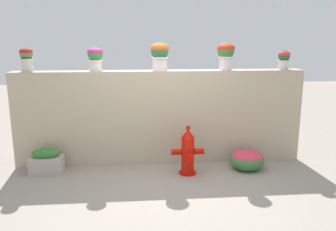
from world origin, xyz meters
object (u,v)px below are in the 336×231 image
(flower_bush_left, at_px, (247,159))
(potted_plant_1, at_px, (95,56))
(potted_plant_0, at_px, (26,57))
(fire_hydrant, at_px, (188,153))
(potted_plant_2, at_px, (160,53))
(potted_plant_3, at_px, (226,53))
(planter_box, at_px, (46,162))
(potted_plant_4, at_px, (284,58))

(flower_bush_left, bearing_deg, potted_plant_1, 167.69)
(potted_plant_0, distance_m, fire_hydrant, 3.16)
(potted_plant_0, bearing_deg, potted_plant_1, 0.48)
(fire_hydrant, height_order, flower_bush_left, fire_hydrant)
(potted_plant_2, bearing_deg, potted_plant_3, -2.15)
(planter_box, bearing_deg, fire_hydrant, -5.44)
(potted_plant_4, bearing_deg, potted_plant_1, 179.87)
(flower_bush_left, bearing_deg, potted_plant_2, 158.88)
(potted_plant_3, bearing_deg, planter_box, -172.33)
(potted_plant_0, distance_m, potted_plant_1, 1.15)
(potted_plant_0, height_order, potted_plant_1, potted_plant_1)
(potted_plant_0, xyz_separation_m, flower_bush_left, (3.73, -0.55, -1.73))
(fire_hydrant, bearing_deg, flower_bush_left, 6.42)
(potted_plant_4, bearing_deg, potted_plant_0, -179.98)
(potted_plant_1, xyz_separation_m, flower_bush_left, (2.58, -0.56, -1.74))
(potted_plant_0, bearing_deg, potted_plant_2, 0.36)
(potted_plant_0, distance_m, potted_plant_3, 3.42)
(potted_plant_2, xyz_separation_m, fire_hydrant, (0.41, -0.69, -1.60))
(potted_plant_1, relative_size, potted_plant_4, 1.21)
(potted_plant_2, height_order, planter_box, potted_plant_2)
(potted_plant_3, relative_size, fire_hydrant, 0.59)
(potted_plant_3, bearing_deg, potted_plant_1, 179.02)
(potted_plant_0, xyz_separation_m, potted_plant_3, (3.42, -0.03, 0.07))
(potted_plant_1, relative_size, planter_box, 0.75)
(potted_plant_3, bearing_deg, fire_hydrant, -139.21)
(potted_plant_2, bearing_deg, planter_box, -166.64)
(potted_plant_2, height_order, fire_hydrant, potted_plant_2)
(potted_plant_3, relative_size, potted_plant_4, 1.42)
(potted_plant_1, xyz_separation_m, fire_hydrant, (1.53, -0.68, -1.56))
(potted_plant_1, bearing_deg, potted_plant_3, -0.98)
(potted_plant_3, distance_m, fire_hydrant, 1.89)
(potted_plant_4, distance_m, flower_bush_left, 1.94)
(potted_plant_4, xyz_separation_m, flower_bush_left, (-0.77, -0.56, -1.69))
(potted_plant_3, distance_m, flower_bush_left, 1.90)
(potted_plant_4, relative_size, flower_bush_left, 0.57)
(potted_plant_3, bearing_deg, potted_plant_2, 177.85)
(potted_plant_4, relative_size, fire_hydrant, 0.41)
(potted_plant_3, xyz_separation_m, flower_bush_left, (0.31, -0.52, -1.80))
(flower_bush_left, height_order, planter_box, planter_box)
(potted_plant_1, bearing_deg, fire_hydrant, -24.10)
(potted_plant_2, distance_m, fire_hydrant, 1.79)
(potted_plant_2, height_order, flower_bush_left, potted_plant_2)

